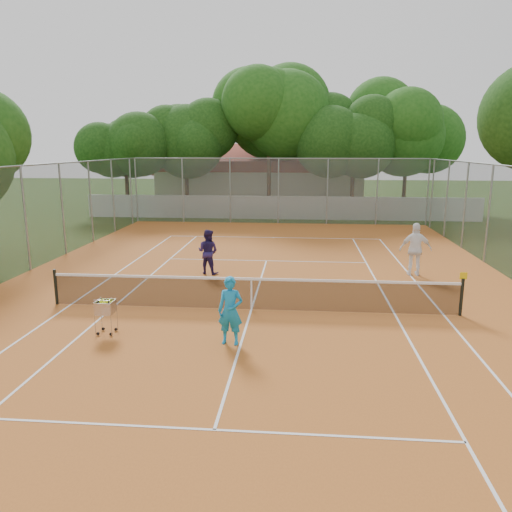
# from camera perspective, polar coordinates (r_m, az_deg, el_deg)

# --- Properties ---
(ground) EXTENTS (120.00, 120.00, 0.00)m
(ground) POSITION_cam_1_polar(r_m,az_deg,el_deg) (14.72, -0.52, -6.20)
(ground) COLOR #1B330E
(ground) RESTS_ON ground
(court_pad) EXTENTS (18.00, 34.00, 0.02)m
(court_pad) POSITION_cam_1_polar(r_m,az_deg,el_deg) (14.71, -0.52, -6.17)
(court_pad) COLOR #B35F22
(court_pad) RESTS_ON ground
(court_lines) EXTENTS (10.98, 23.78, 0.01)m
(court_lines) POSITION_cam_1_polar(r_m,az_deg,el_deg) (14.71, -0.52, -6.12)
(court_lines) COLOR white
(court_lines) RESTS_ON court_pad
(tennis_net) EXTENTS (11.88, 0.10, 0.98)m
(tennis_net) POSITION_cam_1_polar(r_m,az_deg,el_deg) (14.56, -0.53, -4.30)
(tennis_net) COLOR black
(tennis_net) RESTS_ON court_pad
(perimeter_fence) EXTENTS (18.00, 34.00, 4.00)m
(perimeter_fence) POSITION_cam_1_polar(r_m,az_deg,el_deg) (14.21, -0.54, 1.47)
(perimeter_fence) COLOR slate
(perimeter_fence) RESTS_ON ground
(boundary_wall) EXTENTS (26.00, 0.30, 1.50)m
(boundary_wall) POSITION_cam_1_polar(r_m,az_deg,el_deg) (33.15, 2.70, 5.54)
(boundary_wall) COLOR silver
(boundary_wall) RESTS_ON ground
(clubhouse) EXTENTS (16.40, 9.00, 4.40)m
(clubhouse) POSITION_cam_1_polar(r_m,az_deg,el_deg) (43.09, 0.61, 9.07)
(clubhouse) COLOR beige
(clubhouse) RESTS_ON ground
(tropical_trees) EXTENTS (29.00, 19.00, 10.00)m
(tropical_trees) POSITION_cam_1_polar(r_m,az_deg,el_deg) (35.91, 2.99, 12.86)
(tropical_trees) COLOR #12350D
(tropical_trees) RESTS_ON ground
(player_near) EXTENTS (0.65, 0.46, 1.67)m
(player_near) POSITION_cam_1_polar(r_m,az_deg,el_deg) (12.01, -2.95, -6.26)
(player_near) COLOR #1685BF
(player_near) RESTS_ON court_pad
(player_far_left) EXTENTS (0.97, 0.85, 1.68)m
(player_far_left) POSITION_cam_1_polar(r_m,az_deg,el_deg) (18.68, -5.52, 0.49)
(player_far_left) COLOR #241A50
(player_far_left) RESTS_ON court_pad
(player_far_right) EXTENTS (1.17, 0.53, 1.96)m
(player_far_right) POSITION_cam_1_polar(r_m,az_deg,el_deg) (19.24, 17.77, 0.73)
(player_far_right) COLOR white
(player_far_right) RESTS_ON court_pad
(ball_hopper) EXTENTS (0.47, 0.47, 0.95)m
(ball_hopper) POSITION_cam_1_polar(r_m,az_deg,el_deg) (13.31, -16.77, -6.55)
(ball_hopper) COLOR #AFAEB5
(ball_hopper) RESTS_ON court_pad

